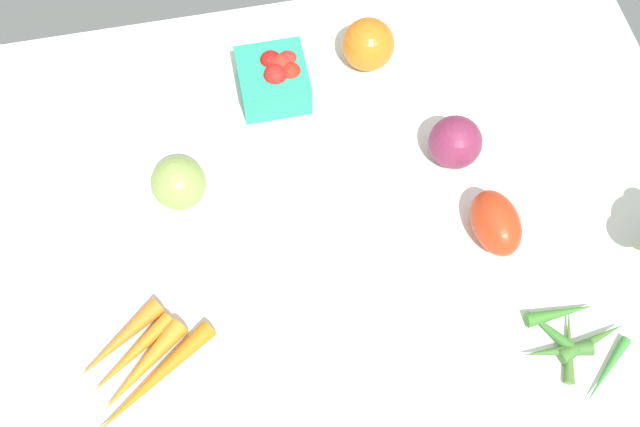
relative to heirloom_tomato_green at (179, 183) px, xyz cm
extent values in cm
cube|color=white|center=(-17.09, 7.12, -4.56)|extent=(104.00, 76.00, 2.00)
sphere|color=#94B054|center=(0.00, 0.00, 0.00)|extent=(7.12, 7.12, 7.12)
cube|color=teal|center=(-14.72, -14.27, -0.71)|extent=(9.38, 9.38, 5.69)
sphere|color=red|center=(-14.76, -15.68, 1.69)|extent=(3.06, 3.06, 3.06)
sphere|color=red|center=(-16.94, -15.51, 1.35)|extent=(2.97, 2.97, 2.97)
sphere|color=red|center=(-16.81, -13.26, 1.55)|extent=(3.03, 3.03, 3.03)
sphere|color=red|center=(-14.98, -12.98, 1.76)|extent=(3.38, 3.38, 3.38)
sphere|color=red|center=(-16.02, -14.74, 1.51)|extent=(3.39, 3.39, 3.39)
cone|color=#437833|center=(-41.06, 30.16, -2.58)|extent=(8.51, 2.66, 1.95)
cone|color=#408E3D|center=(-46.13, 33.48, -2.93)|extent=(8.23, 7.27, 1.25)
cone|color=#428B34|center=(-41.23, 27.62, -2.68)|extent=(5.83, 7.58, 1.76)
cone|color=#548137|center=(-42.85, 29.66, -2.91)|extent=(4.30, 9.15, 1.29)
cone|color=#477D33|center=(-45.65, 29.74, -2.62)|extent=(9.34, 4.17, 1.89)
cone|color=#41892F|center=(-43.23, 25.67, -2.65)|extent=(8.92, 2.02, 1.82)
cone|color=orange|center=(9.54, 18.74, -2.38)|extent=(11.37, 9.08, 2.35)
cone|color=orange|center=(8.29, 20.75, -2.52)|extent=(11.14, 9.11, 2.07)
cone|color=orange|center=(7.13, 22.60, -2.29)|extent=(11.56, 10.59, 2.54)
cone|color=orange|center=(6.07, 24.31, -2.43)|extent=(15.84, 11.98, 2.26)
ellipsoid|color=red|center=(-38.38, 13.28, -0.58)|extent=(6.51, 9.41, 5.95)
sphere|color=orange|center=(-28.93, -17.15, 0.20)|extent=(7.53, 7.53, 7.53)
sphere|color=#862B4E|center=(-36.53, 1.03, 0.01)|extent=(7.14, 7.14, 7.14)
camera|label=1|loc=(-8.13, 51.71, 85.13)|focal=43.03mm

